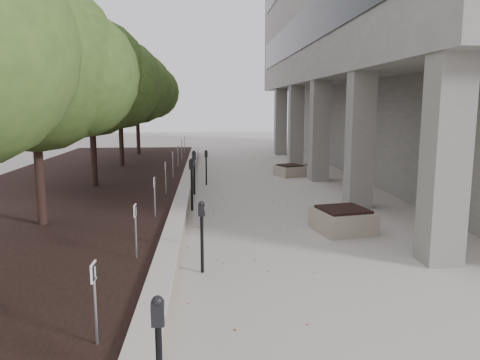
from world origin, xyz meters
name	(u,v)px	position (x,y,z in m)	size (l,w,h in m)	color
ground	(273,287)	(0.00, 0.00, 0.00)	(90.00, 90.00, 0.00)	#AFAAA1
retaining_wall	(187,184)	(-1.82, 9.00, 0.25)	(0.39, 26.00, 0.50)	tan
planting_bed	(82,187)	(-5.50, 9.00, 0.20)	(7.00, 26.00, 0.40)	black
brutalist_building	(451,0)	(9.50, 13.00, 7.50)	(13.10, 26.00, 15.00)	gray
crabapple_tree_2	(34,102)	(-4.80, 3.00, 3.12)	(4.60, 4.00, 5.44)	#324D1D
crabapple_tree_3	(91,102)	(-4.80, 8.00, 3.12)	(4.60, 4.00, 5.44)	#324D1D
crabapple_tree_4	(120,103)	(-4.80, 13.00, 3.12)	(4.60, 4.00, 5.44)	#324D1D
crabapple_tree_5	(137,103)	(-4.80, 18.00, 3.12)	(4.60, 4.00, 5.44)	#324D1D
parking_sign_1	(95,304)	(-2.35, -2.50, 0.88)	(0.04, 0.22, 0.96)	black
parking_sign_2	(136,231)	(-2.35, 0.50, 0.88)	(0.04, 0.22, 0.96)	black
parking_sign_3	(155,197)	(-2.35, 3.50, 0.88)	(0.04, 0.22, 0.96)	black
parking_sign_4	(166,178)	(-2.35, 6.50, 0.88)	(0.04, 0.22, 0.96)	black
parking_sign_5	(173,165)	(-2.35, 9.50, 0.88)	(0.04, 0.22, 0.96)	black
parking_sign_6	(178,156)	(-2.35, 12.50, 0.88)	(0.04, 0.22, 0.96)	black
parking_sign_7	(182,149)	(-2.35, 15.50, 0.88)	(0.04, 0.22, 0.96)	black
parking_sign_8	(185,144)	(-2.35, 18.50, 0.88)	(0.04, 0.22, 0.96)	black
parking_meter_2	(202,237)	(-1.21, 0.77, 0.67)	(0.13, 0.10, 1.35)	black
parking_meter_3	(192,185)	(-1.55, 5.90, 0.77)	(0.15, 0.11, 1.53)	black
parking_meter_4	(194,173)	(-1.55, 8.35, 0.76)	(0.15, 0.11, 1.52)	black
parking_meter_5	(206,168)	(-1.14, 10.22, 0.68)	(0.13, 0.10, 1.35)	black
planter_front	(343,220)	(2.17, 3.34, 0.29)	(1.26, 1.26, 0.59)	tan
planter_back	(290,170)	(2.44, 12.23, 0.25)	(1.06, 1.06, 0.50)	tan
berry_scatter	(244,216)	(-0.10, 5.00, 0.01)	(3.30, 14.10, 0.02)	#980B0C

